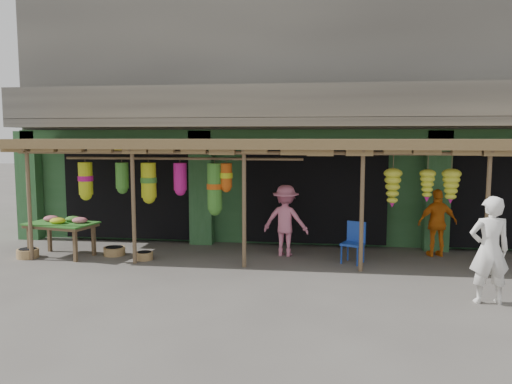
# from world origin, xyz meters

# --- Properties ---
(ground) EXTENTS (80.00, 80.00, 0.00)m
(ground) POSITION_xyz_m (0.00, 0.00, 0.00)
(ground) COLOR #514C47
(ground) RESTS_ON ground
(building) EXTENTS (16.40, 6.80, 7.00)m
(building) POSITION_xyz_m (-0.00, 4.87, 3.37)
(building) COLOR gray
(building) RESTS_ON ground
(awning) EXTENTS (14.00, 2.70, 2.79)m
(awning) POSITION_xyz_m (-0.14, 0.80, 2.58)
(awning) COLOR brown
(awning) RESTS_ON ground
(flower_table) EXTENTS (1.74, 1.23, 0.95)m
(flower_table) POSITION_xyz_m (-5.94, 0.22, 0.77)
(flower_table) COLOR brown
(flower_table) RESTS_ON ground
(blue_chair) EXTENTS (0.59, 0.59, 0.93)m
(blue_chair) POSITION_xyz_m (0.90, 0.54, 0.52)
(blue_chair) COLOR #1A3EAA
(blue_chair) RESTS_ON ground
(basket_left) EXTENTS (0.65, 0.65, 0.21)m
(basket_left) POSITION_xyz_m (-6.70, -0.04, 0.10)
(basket_left) COLOR brown
(basket_left) RESTS_ON ground
(basket_mid) EXTENTS (0.59, 0.59, 0.20)m
(basket_mid) POSITION_xyz_m (-4.78, 0.48, 0.10)
(basket_mid) COLOR #9F8747
(basket_mid) RESTS_ON ground
(basket_right) EXTENTS (0.50, 0.50, 0.18)m
(basket_right) POSITION_xyz_m (-3.90, 0.14, 0.09)
(basket_right) COLOR #9E7249
(basket_right) RESTS_ON ground
(person_front) EXTENTS (0.71, 0.49, 1.85)m
(person_front) POSITION_xyz_m (3.00, -2.00, 0.92)
(person_front) COLOR white
(person_front) RESTS_ON ground
(person_vendor) EXTENTS (1.01, 0.58, 1.61)m
(person_vendor) POSITION_xyz_m (2.90, 1.42, 0.81)
(person_vendor) COLOR orange
(person_vendor) RESTS_ON ground
(person_shopper) EXTENTS (1.20, 0.82, 1.70)m
(person_shopper) POSITION_xyz_m (-0.69, 1.01, 0.85)
(person_shopper) COLOR pink
(person_shopper) RESTS_ON ground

